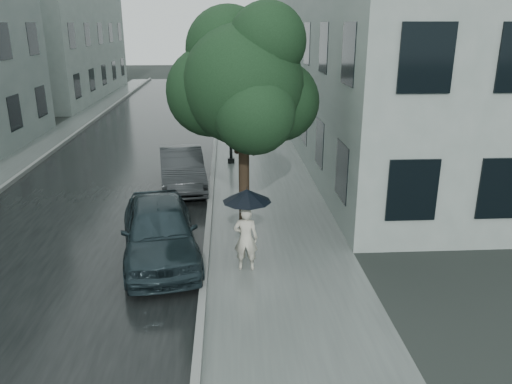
{
  "coord_description": "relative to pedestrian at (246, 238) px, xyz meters",
  "views": [
    {
      "loc": [
        -1.01,
        -9.37,
        5.31
      ],
      "look_at": [
        -0.32,
        2.45,
        1.3
      ],
      "focal_mm": 35.0,
      "sensor_mm": 36.0,
      "label": 1
    }
  ],
  "objects": [
    {
      "name": "sidewalk",
      "position": [
        0.89,
        11.17,
        -0.75
      ],
      "size": [
        3.5,
        60.0,
        0.01
      ],
      "primitive_type": "cube",
      "color": "slate",
      "rests_on": "ground"
    },
    {
      "name": "asphalt_road",
      "position": [
        -4.43,
        11.17,
        -0.75
      ],
      "size": [
        6.85,
        60.0,
        0.0
      ],
      "primitive_type": "cube",
      "color": "black",
      "rests_on": "ground"
    },
    {
      "name": "building_near",
      "position": [
        6.12,
        18.67,
        3.74
      ],
      "size": [
        7.02,
        36.0,
        9.0
      ],
      "color": "#909E98",
      "rests_on": "ground"
    },
    {
      "name": "kerb_near",
      "position": [
        -0.93,
        11.17,
        -0.68
      ],
      "size": [
        0.15,
        60.0,
        0.15
      ],
      "primitive_type": "cube",
      "color": "slate",
      "rests_on": "ground"
    },
    {
      "name": "building_far_b",
      "position": [
        -13.13,
        29.17,
        3.24
      ],
      "size": [
        7.02,
        18.0,
        8.0
      ],
      "color": "#909E98",
      "rests_on": "ground"
    },
    {
      "name": "sidewalk_far",
      "position": [
        -8.86,
        11.17,
        -0.75
      ],
      "size": [
        1.7,
        60.0,
        0.01
      ],
      "primitive_type": "cube",
      "color": "#4C5451",
      "rests_on": "ground"
    },
    {
      "name": "umbrella",
      "position": [
        0.03,
        0.04,
        1.0
      ],
      "size": [
        1.2,
        1.2,
        1.01
      ],
      "rotation": [
        0.0,
        0.0,
        0.11
      ],
      "color": "black",
      "rests_on": "ground"
    },
    {
      "name": "car_near",
      "position": [
        -2.0,
        0.69,
        -0.03
      ],
      "size": [
        2.4,
        4.44,
        1.43
      ],
      "primitive_type": "imported",
      "rotation": [
        0.0,
        0.0,
        0.17
      ],
      "color": "#1B292E",
      "rests_on": "ground"
    },
    {
      "name": "pedestrian",
      "position": [
        0.0,
        0.0,
        0.0
      ],
      "size": [
        0.58,
        0.42,
        1.5
      ],
      "primitive_type": "imported",
      "rotation": [
        0.0,
        0.0,
        3.03
      ],
      "color": "beige",
      "rests_on": "sidewalk"
    },
    {
      "name": "ground",
      "position": [
        0.64,
        -0.83,
        -0.76
      ],
      "size": [
        120.0,
        120.0,
        0.0
      ],
      "primitive_type": "plane",
      "color": "black",
      "rests_on": "ground"
    },
    {
      "name": "lamp_post",
      "position": [
        -0.38,
        9.14,
        2.3
      ],
      "size": [
        0.84,
        0.36,
        5.35
      ],
      "rotation": [
        0.0,
        0.0,
        -0.12
      ],
      "color": "black",
      "rests_on": "ground"
    },
    {
      "name": "car_far",
      "position": [
        -1.92,
        6.11,
        -0.09
      ],
      "size": [
        1.93,
        4.15,
        1.32
      ],
      "primitive_type": "imported",
      "rotation": [
        0.0,
        0.0,
        0.14
      ],
      "color": "#232729",
      "rests_on": "ground"
    },
    {
      "name": "street_tree",
      "position": [
        0.04,
        2.28,
        3.18
      ],
      "size": [
        3.89,
        3.54,
        5.84
      ],
      "color": "#332619",
      "rests_on": "ground"
    },
    {
      "name": "kerb_far",
      "position": [
        -7.93,
        11.17,
        -0.68
      ],
      "size": [
        0.15,
        60.0,
        0.15
      ],
      "primitive_type": "cube",
      "color": "slate",
      "rests_on": "ground"
    }
  ]
}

